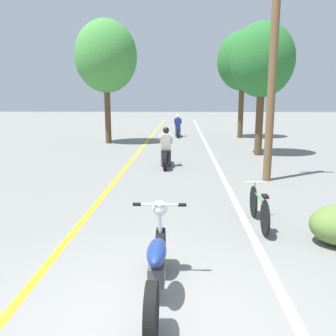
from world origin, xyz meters
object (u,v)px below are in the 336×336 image
at_px(roadside_tree_right_far, 243,61).
at_px(bicycle_parked, 259,208).
at_px(utility_pole, 273,71).
at_px(roadside_tree_right_near, 262,61).
at_px(motorcycle_rider_far, 178,128).
at_px(roadside_tree_left, 106,57).
at_px(motorcycle_rider_lead, 166,152).
at_px(motorcycle_foreground, 157,265).

xyz_separation_m(roadside_tree_right_far, bicycle_parked, (-2.11, -15.78, -4.30)).
bearing_deg(utility_pole, roadside_tree_right_near, 81.44).
bearing_deg(utility_pole, motorcycle_rider_far, 103.23).
bearing_deg(roadside_tree_left, bicycle_parked, -66.18).
bearing_deg(roadside_tree_left, motorcycle_rider_far, 43.03).
distance_m(utility_pole, roadside_tree_right_near, 5.05).
bearing_deg(roadside_tree_right_near, motorcycle_rider_lead, -143.98).
relative_size(utility_pole, motorcycle_foreground, 2.88).
xyz_separation_m(utility_pole, motorcycle_foreground, (-2.90, -6.66, -2.78)).
bearing_deg(roadside_tree_right_near, motorcycle_foreground, -107.42).
distance_m(utility_pole, motorcycle_rider_far, 12.92).
xyz_separation_m(roadside_tree_right_near, motorcycle_rider_lead, (-3.93, -2.86, -3.47)).
relative_size(utility_pole, motorcycle_rider_lead, 3.15).
distance_m(roadside_tree_right_near, motorcycle_rider_lead, 5.97).
xyz_separation_m(motorcycle_rider_lead, motorcycle_rider_far, (0.30, 10.22, -0.01)).
relative_size(roadside_tree_right_far, bicycle_parked, 3.73).
distance_m(roadside_tree_right_far, motorcycle_rider_far, 5.72).
bearing_deg(bicycle_parked, roadside_tree_left, 113.82).
bearing_deg(motorcycle_rider_lead, roadside_tree_left, 117.66).
height_order(roadside_tree_left, motorcycle_rider_far, roadside_tree_left).
relative_size(motorcycle_foreground, motorcycle_rider_lead, 1.09).
bearing_deg(roadside_tree_right_far, roadside_tree_left, -158.39).
xyz_separation_m(utility_pole, motorcycle_rider_far, (-2.89, 12.30, -2.70)).
bearing_deg(motorcycle_rider_far, bicycle_parked, -83.62).
relative_size(roadside_tree_right_far, motorcycle_rider_lead, 3.24).
bearing_deg(bicycle_parked, motorcycle_foreground, -123.97).
relative_size(motorcycle_foreground, motorcycle_rider_far, 1.06).
bearing_deg(motorcycle_foreground, roadside_tree_left, 103.81).
bearing_deg(motorcycle_foreground, bicycle_parked, 56.03).
height_order(utility_pole, motorcycle_rider_lead, utility_pole).
height_order(roadside_tree_right_far, bicycle_parked, roadside_tree_right_far).
height_order(utility_pole, motorcycle_foreground, utility_pole).
relative_size(roadside_tree_right_near, motorcycle_rider_far, 2.72).
bearing_deg(roadside_tree_right_far, roadside_tree_right_near, -92.44).
distance_m(roadside_tree_right_near, roadside_tree_left, 8.38).
xyz_separation_m(utility_pole, roadside_tree_right_near, (0.74, 4.94, 0.78)).
relative_size(roadside_tree_left, motorcycle_rider_far, 3.18).
bearing_deg(roadside_tree_left, roadside_tree_right_far, 21.61).
height_order(utility_pole, motorcycle_rider_far, utility_pole).
distance_m(motorcycle_rider_lead, bicycle_parked, 6.40).
distance_m(motorcycle_foreground, motorcycle_rider_lead, 8.75).
bearing_deg(roadside_tree_right_far, motorcycle_foreground, -102.01).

